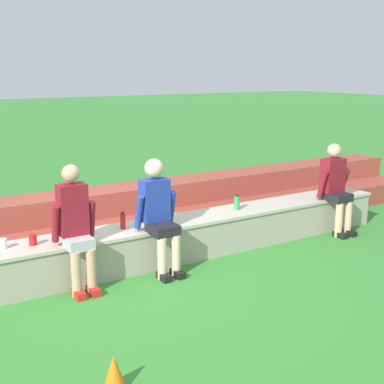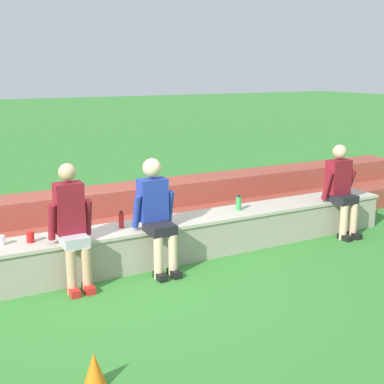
{
  "view_description": "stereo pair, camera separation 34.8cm",
  "coord_description": "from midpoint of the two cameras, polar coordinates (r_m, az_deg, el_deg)",
  "views": [
    {
      "loc": [
        -2.46,
        -5.33,
        2.41
      ],
      "look_at": [
        1.06,
        0.28,
        0.86
      ],
      "focal_mm": 49.19,
      "sensor_mm": 36.0,
      "label": 1
    },
    {
      "loc": [
        -2.16,
        -5.51,
        2.41
      ],
      "look_at": [
        1.06,
        0.28,
        0.86
      ],
      "focal_mm": 49.19,
      "sensor_mm": 36.0,
      "label": 2
    }
  ],
  "objects": [
    {
      "name": "brick_bleachers",
      "position": [
        7.55,
        -10.06,
        -3.29
      ],
      "size": [
        12.23,
        1.24,
        0.71
      ],
      "color": "#984132",
      "rests_on": "ground"
    },
    {
      "name": "plastic_cup_left_end",
      "position": [
        6.13,
        -18.48,
        -5.02
      ],
      "size": [
        0.09,
        0.09,
        0.11
      ],
      "primitive_type": "cylinder",
      "color": "white",
      "rests_on": "stone_seating_wall"
    },
    {
      "name": "water_bottle_near_right",
      "position": [
        6.75,
        -1.11,
        -2.19
      ],
      "size": [
        0.07,
        0.07,
        0.23
      ],
      "color": "silver",
      "rests_on": "stone_seating_wall"
    },
    {
      "name": "plastic_cup_middle",
      "position": [
        6.13,
        -15.58,
        -4.73
      ],
      "size": [
        0.09,
        0.09,
        0.12
      ],
      "primitive_type": "cylinder",
      "color": "red",
      "rests_on": "stone_seating_wall"
    },
    {
      "name": "person_far_left",
      "position": [
        5.92,
        -11.25,
        -3.41
      ],
      "size": [
        0.49,
        0.51,
        1.41
      ],
      "color": "tan",
      "rests_on": "ground"
    },
    {
      "name": "ground_plane",
      "position": [
        6.37,
        -5.6,
        -9.11
      ],
      "size": [
        80.0,
        80.0,
        0.0
      ],
      "primitive_type": "plane",
      "color": "#388433"
    },
    {
      "name": "sports_cone",
      "position": [
        4.32,
        -8.16,
        -18.56
      ],
      "size": [
        0.19,
        0.19,
        0.29
      ],
      "primitive_type": "cone",
      "color": "orange",
      "rests_on": "ground"
    },
    {
      "name": "person_left_of_center",
      "position": [
        6.29,
        -2.31,
        -2.19
      ],
      "size": [
        0.52,
        0.6,
        1.38
      ],
      "color": "beige",
      "rests_on": "ground"
    },
    {
      "name": "person_center",
      "position": [
        8.02,
        17.09,
        0.42
      ],
      "size": [
        0.53,
        0.51,
        1.35
      ],
      "color": "#DBAD89",
      "rests_on": "ground"
    },
    {
      "name": "water_bottle_center_gap",
      "position": [
        6.48,
        -6.16,
        -3.02
      ],
      "size": [
        0.06,
        0.06,
        0.21
      ],
      "color": "red",
      "rests_on": "stone_seating_wall"
    },
    {
      "name": "water_bottle_mid_left",
      "position": [
        7.28,
        6.45,
        -1.22
      ],
      "size": [
        0.08,
        0.08,
        0.21
      ],
      "color": "green",
      "rests_on": "stone_seating_wall"
    },
    {
      "name": "stone_seating_wall",
      "position": [
        6.51,
        -6.65,
        -6.06
      ],
      "size": [
        8.39,
        0.6,
        0.51
      ],
      "color": "#A8A08E",
      "rests_on": "ground"
    }
  ]
}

